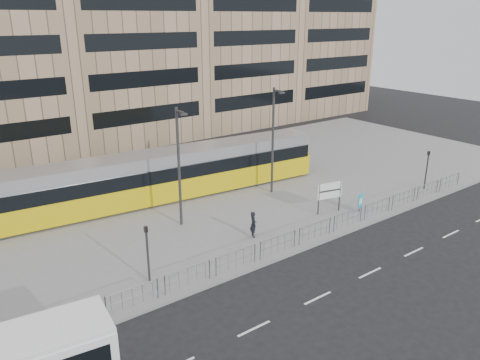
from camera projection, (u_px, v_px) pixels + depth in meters
ground at (292, 255)px, 27.17m from camera, size 120.00×120.00×0.00m
plaza at (187, 194)px, 36.23m from camera, size 64.00×24.00×0.15m
kerb at (292, 253)px, 27.18m from camera, size 64.00×0.25×0.17m
building_row at (88, 18)px, 49.70m from camera, size 70.40×18.40×31.20m
pedestrian_barrier at (312, 228)px, 28.35m from camera, size 32.07×0.07×1.10m
road_markings at (358, 279)px, 24.71m from camera, size 62.00×0.12×0.01m
tram at (129, 182)px, 33.35m from camera, size 30.89×5.82×3.62m
station_sign at (330, 192)px, 32.22m from camera, size 1.87×0.52×2.19m
ad_panel at (360, 201)px, 32.55m from camera, size 0.70×0.25×1.34m
pedestrian at (253, 224)px, 28.85m from camera, size 0.60×0.71×1.66m
traffic_light_west at (147, 247)px, 23.58m from camera, size 0.19×0.22×3.10m
traffic_light_east at (427, 165)px, 36.54m from camera, size 0.19×0.22×3.10m
lamp_post_west at (179, 163)px, 29.39m from camera, size 0.45×1.04×7.76m
lamp_post_east at (273, 137)px, 35.02m from camera, size 0.45×1.04×8.10m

